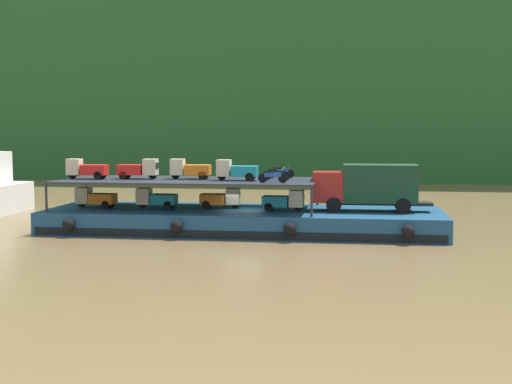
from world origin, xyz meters
TOP-DOWN VIEW (x-y plane):
  - ground_plane at (0.00, 0.00)m, footprint 400.00×400.00m
  - hillside_far_bank at (0.00, 60.78)m, footprint 123.26×35.83m
  - cargo_barge at (0.00, -0.04)m, footprint 26.64×8.56m
  - covered_lorry at (8.33, 0.22)m, footprint 7.87×2.35m
  - cargo_rack at (-3.80, 0.00)m, footprint 17.44×7.13m
  - mini_truck_lower_stern at (-10.34, -0.27)m, footprint 2.77×1.25m
  - mini_truck_lower_aft at (-6.04, -0.09)m, footprint 2.75×1.21m
  - mini_truck_lower_mid at (-1.63, 0.58)m, footprint 2.79×1.29m
  - mini_truck_lower_fore at (2.81, -0.35)m, footprint 2.79×1.28m
  - mini_truck_upper_stern at (-10.86, -0.45)m, footprint 2.78×1.27m
  - mini_truck_upper_mid at (-7.28, 0.04)m, footprint 2.77×1.25m
  - mini_truck_upper_fore at (-3.78, 0.43)m, footprint 2.78×1.28m
  - mini_truck_upper_bow at (-0.39, -0.46)m, footprint 2.74×1.20m
  - motorcycle_upper_port at (2.25, -2.14)m, footprint 1.90×0.55m
  - motorcycle_upper_centre at (2.22, 0.00)m, footprint 1.90×0.55m
  - motorcycle_upper_stbd at (2.31, 2.14)m, footprint 1.90×0.55m

SIDE VIEW (x-z plane):
  - ground_plane at x=0.00m, z-range 0.00..0.00m
  - cargo_barge at x=0.00m, z-range 0.00..1.50m
  - mini_truck_lower_stern at x=-10.34m, z-range 1.50..2.88m
  - mini_truck_lower_aft at x=-6.04m, z-range 1.50..2.88m
  - mini_truck_lower_mid at x=-1.63m, z-range 1.50..2.88m
  - mini_truck_lower_fore at x=2.81m, z-range 1.50..2.88m
  - covered_lorry at x=8.33m, z-range 1.64..4.74m
  - cargo_rack at x=-3.80m, z-range 2.43..4.43m
  - motorcycle_upper_port at x=2.25m, z-range 3.50..4.37m
  - motorcycle_upper_centre at x=2.22m, z-range 3.50..4.37m
  - motorcycle_upper_stbd at x=2.31m, z-range 3.50..4.37m
  - mini_truck_upper_stern at x=-10.86m, z-range 3.50..4.88m
  - mini_truck_upper_mid at x=-7.28m, z-range 3.50..4.88m
  - mini_truck_upper_fore at x=-3.78m, z-range 3.50..4.88m
  - mini_truck_upper_bow at x=-0.39m, z-range 3.50..4.88m
  - hillside_far_bank at x=0.00m, z-range 2.83..47.62m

